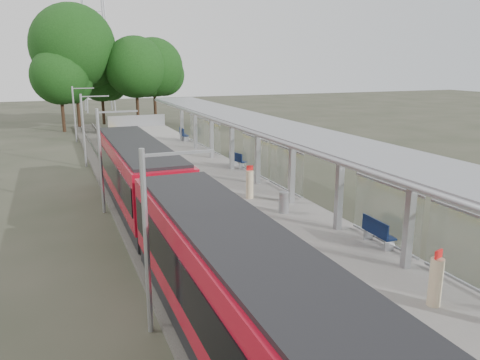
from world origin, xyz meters
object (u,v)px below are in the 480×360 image
Objects in this scene: bench_mid at (237,159)px; info_pillar_near at (436,282)px; bench_far at (183,134)px; info_pillar_far at (250,184)px; litter_bin at (284,202)px; bench_near at (377,231)px; train at (170,210)px.

bench_mid is 0.90× the size of info_pillar_near.
bench_mid is at bearing -85.40° from bench_far.
info_pillar_near is at bearing -89.36° from bench_far.
info_pillar_far reaches higher than litter_bin.
bench_far is at bearing 92.40° from bench_near.
train is at bearing -103.76° from bench_far.
train is 18.05× the size of bench_near.
bench_mid is at bearing 68.57° from info_pillar_near.
bench_mid is 9.78m from litter_bin.
litter_bin is at bearing -90.41° from bench_far.
info_pillar_near is at bearing -108.23° from bench_mid.
info_pillar_far is 2.79m from litter_bin.
bench_far is 1.69× the size of litter_bin.
bench_near is 4.44m from info_pillar_near.
info_pillar_near is at bearing -81.77° from info_pillar_far.
info_pillar_far is (-2.07, -6.92, 0.21)m from bench_mid.
info_pillar_near is 11.74m from info_pillar_far.
info_pillar_far is (4.93, 3.70, -0.33)m from train.
bench_mid is at bearing 56.61° from train.
bench_far is at bearing 71.06° from info_pillar_near.
bench_far is (-0.39, 11.75, 0.07)m from bench_mid.
train is 23.33m from bench_far.
train is 16.73× the size of info_pillar_near.
bench_far is 0.99× the size of info_pillar_near.
bench_mid is (0.15, 14.41, -0.03)m from bench_near.
info_pillar_far is at bearing 75.97° from info_pillar_near.
info_pillar_near is (-1.48, -18.64, 0.20)m from bench_mid.
train reaches higher than info_pillar_far.
train is 6.17m from info_pillar_far.
train is 9.74m from info_pillar_near.
info_pillar_near reaches higher than bench_mid.
bench_far reaches higher than bench_mid.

